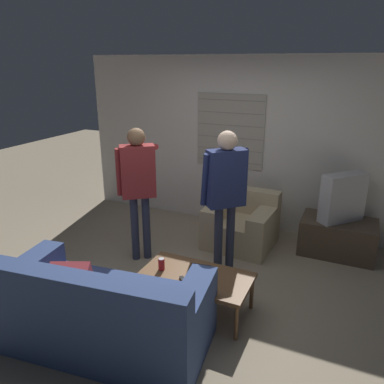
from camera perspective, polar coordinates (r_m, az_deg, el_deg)
ground_plane at (r=4.42m, az=-1.29°, el=-14.33°), size 16.00×16.00×0.00m
wall_back at (r=5.70m, az=7.47°, el=7.28°), size 5.20×0.08×2.55m
couch_blue at (r=3.58m, az=-13.75°, el=-17.47°), size 1.97×1.12×0.89m
armchair_beige at (r=5.29m, az=7.58°, el=-4.84°), size 0.94×0.86×0.75m
coffee_table at (r=3.89m, az=0.57°, el=-12.99°), size 1.12×0.60×0.41m
tv_stand at (r=5.38m, az=21.28°, el=-6.40°), size 0.95×0.58×0.48m
tv at (r=5.18m, az=21.99°, el=-0.81°), size 0.56×0.58×0.64m
person_left_standing at (r=4.64m, az=-8.20°, el=2.07°), size 0.51×0.85×1.71m
person_right_standing at (r=4.27m, az=5.13°, el=1.03°), size 0.51×0.86×1.74m
book_stack at (r=3.81m, az=1.32°, el=-12.17°), size 0.24×0.20×0.11m
soda_can at (r=3.94m, az=-4.68°, el=-10.88°), size 0.07×0.07×0.13m
spare_remote at (r=3.77m, az=-1.37°, el=-13.30°), size 0.12×0.12×0.02m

